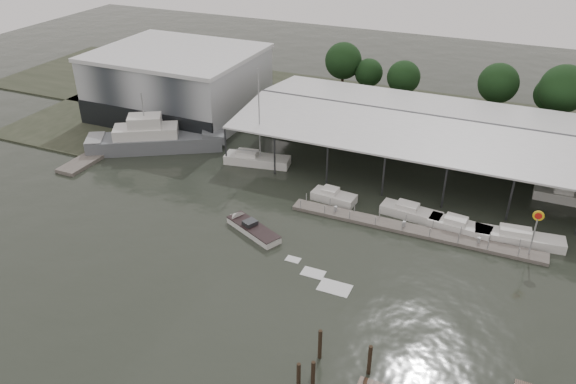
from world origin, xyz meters
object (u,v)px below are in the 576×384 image
at_px(speedboat_underway, 250,227).
at_px(shell_fuel_sign, 536,225).
at_px(white_sailboat, 256,159).
at_px(grey_trawler, 156,139).

bearing_deg(speedboat_underway, shell_fuel_sign, -140.82).
relative_size(shell_fuel_sign, white_sailboat, 0.41).
height_order(shell_fuel_sign, grey_trawler, grey_trawler).
bearing_deg(shell_fuel_sign, speedboat_underway, -166.25).
distance_m(grey_trawler, speedboat_underway, 25.88).
relative_size(shell_fuel_sign, grey_trawler, 0.29).
xyz_separation_m(grey_trawler, white_sailboat, (15.19, 1.46, -0.92)).
relative_size(grey_trawler, white_sailboat, 1.41).
distance_m(shell_fuel_sign, white_sailboat, 36.38).
bearing_deg(grey_trawler, speedboat_underway, -62.42).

